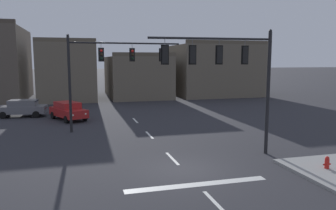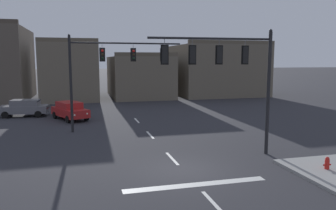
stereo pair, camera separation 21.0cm
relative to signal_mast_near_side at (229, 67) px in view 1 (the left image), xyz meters
The scene contains 9 objects.
ground_plane 6.12m from the signal_mast_near_side, 151.56° to the right, with size 400.00×400.00×0.00m, color #2B2B30.
stop_bar_paint 6.94m from the signal_mast_near_side, 130.30° to the right, with size 6.40×0.50×0.01m, color silver.
lane_centreline 5.88m from the signal_mast_near_side, behind, with size 0.16×26.40×0.01m.
signal_mast_near_side is the anchor object (origin of this frame).
signal_mast_far_side 10.54m from the signal_mast_near_side, 123.69° to the left, with size 8.50×0.46×7.20m.
car_lot_nearside 17.31m from the signal_mast_near_side, 121.95° to the left, with size 3.52×4.75×1.61m.
car_lot_middle 21.96m from the signal_mast_near_side, 127.56° to the left, with size 4.58×2.25×1.61m.
fire_hydrant 6.89m from the signal_mast_near_side, 46.75° to the right, with size 0.40×0.30×0.75m.
building_row 32.23m from the signal_mast_near_side, 97.93° to the left, with size 43.60×13.79×10.03m.
Camera 1 is at (-4.87, -15.03, 5.34)m, focal length 35.73 mm.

